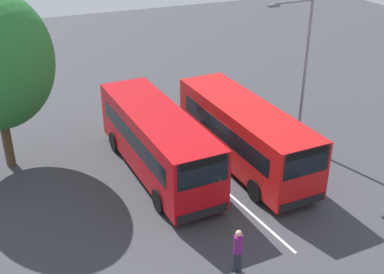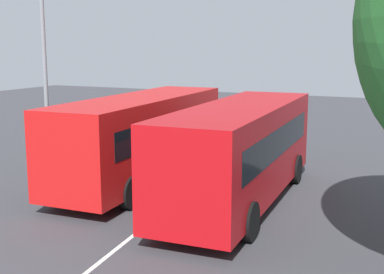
% 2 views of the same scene
% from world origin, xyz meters
% --- Properties ---
extents(ground_plane, '(69.70, 69.70, 0.00)m').
position_xyz_m(ground_plane, '(0.00, 0.00, 0.00)').
color(ground_plane, '#38383D').
extents(bus_far_left, '(9.40, 2.92, 3.07)m').
position_xyz_m(bus_far_left, '(-0.40, -1.96, 1.70)').
color(bus_far_left, '#B70C11').
rests_on(bus_far_left, ground).
extents(bus_center_left, '(9.40, 2.91, 3.07)m').
position_xyz_m(bus_center_left, '(0.52, 2.09, 1.70)').
color(bus_center_left, red).
rests_on(bus_center_left, ground).
extents(pedestrian, '(0.42, 0.42, 1.75)m').
position_xyz_m(pedestrian, '(7.08, -1.72, 1.04)').
color(pedestrian, '#232833').
rests_on(pedestrian, ground).
extents(street_lamp, '(0.28, 2.49, 7.58)m').
position_xyz_m(street_lamp, '(-0.22, 5.49, 4.38)').
color(street_lamp, gray).
rests_on(street_lamp, ground).
extents(lane_stripe_outer_left, '(14.22, 1.57, 0.01)m').
position_xyz_m(lane_stripe_outer_left, '(0.00, 0.00, 0.00)').
color(lane_stripe_outer_left, silver).
rests_on(lane_stripe_outer_left, ground).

